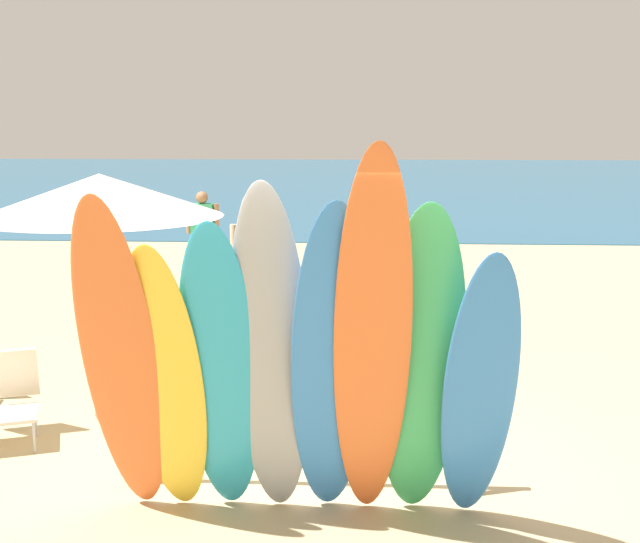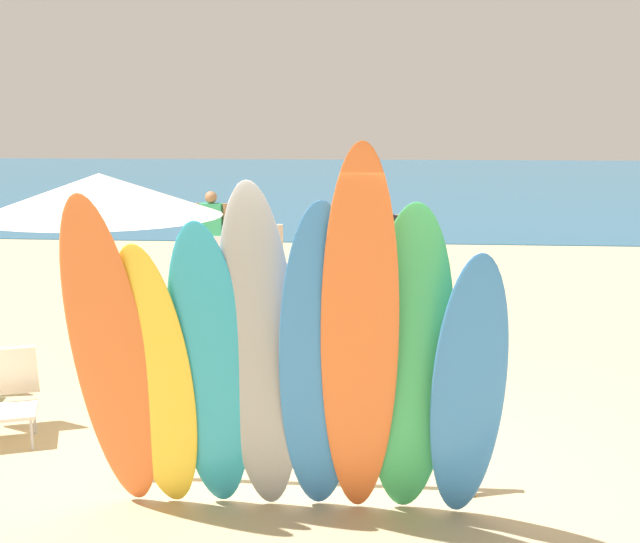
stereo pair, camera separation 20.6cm
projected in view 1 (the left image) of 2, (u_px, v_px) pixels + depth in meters
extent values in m
plane|color=tan|center=(345.00, 234.00, 19.84)|extent=(60.00, 60.00, 0.00)
cube|color=#235B7F|center=(354.00, 180.00, 38.01)|extent=(60.00, 40.00, 0.02)
cylinder|color=brown|center=(131.00, 443.00, 6.11)|extent=(0.07, 0.07, 0.70)
cylinder|color=brown|center=(480.00, 451.00, 5.97)|extent=(0.07, 0.07, 0.70)
cylinder|color=brown|center=(303.00, 404.00, 5.97)|extent=(2.77, 0.06, 0.06)
ellipsoid|color=orange|center=(121.00, 364.00, 5.29)|extent=(0.54, 0.91, 2.38)
ellipsoid|color=yellow|center=(166.00, 385.00, 5.38)|extent=(0.56, 0.77, 2.05)
ellipsoid|color=#289EC6|center=(221.00, 375.00, 5.36)|extent=(0.54, 0.78, 2.20)
ellipsoid|color=#999EA3|center=(271.00, 359.00, 5.29)|extent=(0.54, 0.82, 2.45)
ellipsoid|color=#337AD1|center=(332.00, 370.00, 5.23)|extent=(0.63, 1.01, 2.35)
ellipsoid|color=orange|center=(372.00, 350.00, 5.08)|extent=(0.54, 1.13, 2.69)
ellipsoid|color=#38B266|center=(420.00, 369.00, 5.27)|extent=(0.60, 0.83, 2.33)
ellipsoid|color=#337AD1|center=(479.00, 394.00, 5.20)|extent=(0.50, 0.90, 2.05)
cylinder|color=#9E704C|center=(346.00, 323.00, 9.42)|extent=(0.13, 0.13, 0.85)
cylinder|color=#9E704C|center=(360.00, 330.00, 9.11)|extent=(0.13, 0.13, 0.85)
cube|color=#DB333D|center=(353.00, 297.00, 9.20)|extent=(0.46, 0.28, 0.20)
cube|color=#2D4CB2|center=(353.00, 263.00, 9.13)|extent=(0.40, 0.49, 0.66)
sphere|color=#9E704C|center=(353.00, 224.00, 9.04)|extent=(0.24, 0.24, 0.24)
cylinder|color=#9E704C|center=(342.00, 256.00, 9.37)|extent=(0.10, 0.10, 0.59)
cylinder|color=#9E704C|center=(365.00, 264.00, 8.87)|extent=(0.10, 0.10, 0.59)
cylinder|color=beige|center=(268.00, 303.00, 10.55)|extent=(0.12, 0.12, 0.82)
cylinder|color=beige|center=(243.00, 303.00, 10.56)|extent=(0.12, 0.12, 0.82)
cube|color=#B23399|center=(255.00, 278.00, 10.49)|extent=(0.44, 0.27, 0.20)
cube|color=black|center=(254.00, 249.00, 10.42)|extent=(0.42, 0.22, 0.64)
sphere|color=beige|center=(254.00, 216.00, 10.34)|extent=(0.23, 0.23, 0.23)
cylinder|color=beige|center=(275.00, 246.00, 10.40)|extent=(0.10, 0.10, 0.57)
cylinder|color=beige|center=(234.00, 246.00, 10.43)|extent=(0.10, 0.10, 0.57)
cylinder|color=#9E704C|center=(385.00, 273.00, 12.82)|extent=(0.11, 0.11, 0.74)
cylinder|color=#9E704C|center=(368.00, 275.00, 12.68)|extent=(0.11, 0.11, 0.74)
cube|color=#2D4CB2|center=(377.00, 255.00, 12.69)|extent=(0.40, 0.24, 0.18)
cube|color=black|center=(377.00, 233.00, 12.62)|extent=(0.43, 0.36, 0.58)
sphere|color=#9E704C|center=(377.00, 209.00, 12.55)|extent=(0.21, 0.21, 0.21)
cylinder|color=#9E704C|center=(390.00, 230.00, 12.73)|extent=(0.09, 0.09, 0.51)
cylinder|color=#9E704C|center=(364.00, 232.00, 12.51)|extent=(0.09, 0.09, 0.51)
cylinder|color=#9E704C|center=(212.00, 259.00, 14.12)|extent=(0.12, 0.12, 0.76)
cylinder|color=#9E704C|center=(195.00, 258.00, 14.15)|extent=(0.12, 0.12, 0.76)
cube|color=silver|center=(203.00, 241.00, 14.08)|extent=(0.41, 0.25, 0.18)
cube|color=#33A36B|center=(203.00, 220.00, 14.01)|extent=(0.40, 0.23, 0.60)
sphere|color=#9E704C|center=(202.00, 197.00, 13.94)|extent=(0.21, 0.21, 0.21)
cylinder|color=#9E704C|center=(217.00, 219.00, 13.98)|extent=(0.09, 0.09, 0.53)
cylinder|color=#9E704C|center=(189.00, 218.00, 14.03)|extent=(0.09, 0.09, 0.53)
cylinder|color=#B7B7BC|center=(117.00, 363.00, 8.84)|extent=(0.02, 0.02, 0.28)
cylinder|color=#B7B7BC|center=(152.00, 366.00, 8.74)|extent=(0.02, 0.02, 0.28)
cylinder|color=#B7B7BC|center=(133.00, 353.00, 9.20)|extent=(0.02, 0.02, 0.28)
cylinder|color=#B7B7BC|center=(167.00, 356.00, 9.10)|extent=(0.02, 0.02, 0.28)
cube|color=red|center=(142.00, 346.00, 8.94)|extent=(0.58, 0.54, 0.03)
cube|color=red|center=(155.00, 316.00, 9.23)|extent=(0.55, 0.38, 0.50)
cylinder|color=#B7B7BC|center=(34.00, 437.00, 6.76)|extent=(0.02, 0.02, 0.28)
cylinder|color=#B7B7BC|center=(36.00, 421.00, 7.12)|extent=(0.02, 0.02, 0.28)
cube|color=silver|center=(8.00, 415.00, 6.85)|extent=(0.63, 0.60, 0.03)
cube|color=silver|center=(8.00, 374.00, 7.12)|extent=(0.56, 0.42, 0.51)
cylinder|color=silver|center=(105.00, 300.00, 7.59)|extent=(0.04, 0.04, 2.20)
cone|color=silver|center=(100.00, 195.00, 7.40)|extent=(2.29, 2.29, 0.40)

